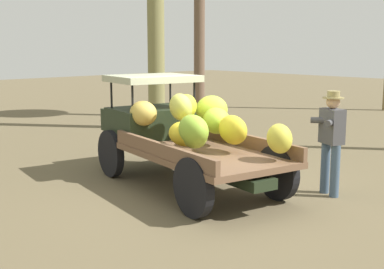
# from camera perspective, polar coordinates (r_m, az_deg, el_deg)

# --- Properties ---
(ground_plane) EXTENTS (60.00, 60.00, 0.00)m
(ground_plane) POSITION_cam_1_polar(r_m,az_deg,el_deg) (8.77, 2.48, -6.34)
(ground_plane) COLOR brown
(truck) EXTENTS (4.62, 2.36, 1.88)m
(truck) POSITION_cam_1_polar(r_m,az_deg,el_deg) (9.17, -1.66, 0.41)
(truck) COLOR black
(truck) RESTS_ON ground
(farmer) EXTENTS (0.56, 0.52, 1.72)m
(farmer) POSITION_cam_1_polar(r_m,az_deg,el_deg) (8.69, 15.04, -0.20)
(farmer) COLOR #42586F
(farmer) RESTS_ON ground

